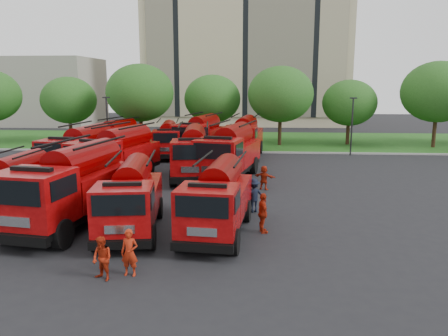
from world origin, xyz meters
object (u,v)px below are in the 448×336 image
object	(u,v)px
fire_truck_5	(117,155)
firefighter_2	(263,233)
firefighter_5	(264,189)
fire_truck_8	(114,138)
fire_truck_9	(168,139)
fire_truck_11	(244,137)
fire_truck_4	(82,152)
fire_truck_1	(71,186)
fire_truck_2	(131,197)
firefighter_3	(253,212)
fire_truck_6	(194,153)
firefighter_0	(131,275)
fire_truck_0	(11,186)
fire_truck_3	(218,198)
fire_truck_7	(229,152)
fire_truck_10	(200,135)
firefighter_4	(122,189)
firefighter_1	(103,280)

from	to	relation	value
fire_truck_5	firefighter_2	distance (m)	13.25
firefighter_5	fire_truck_8	bearing A→B (deg)	-15.76
fire_truck_9	fire_truck_11	distance (m)	6.65
fire_truck_4	fire_truck_11	size ratio (longest dim) A/B	0.99
fire_truck_1	fire_truck_5	distance (m)	8.73
fire_truck_2	firefighter_3	bearing A→B (deg)	21.64
fire_truck_6	fire_truck_9	bearing A→B (deg)	106.37
fire_truck_5	fire_truck_9	world-z (taller)	fire_truck_5
firefighter_0	firefighter_2	distance (m)	6.44
fire_truck_0	fire_truck_3	size ratio (longest dim) A/B	0.94
fire_truck_5	fire_truck_3	bearing A→B (deg)	-38.09
fire_truck_5	firefighter_5	distance (m)	9.79
fire_truck_7	fire_truck_3	bearing A→B (deg)	-76.98
fire_truck_9	fire_truck_10	bearing A→B (deg)	16.21
fire_truck_2	fire_truck_9	size ratio (longest dim) A/B	1.00
fire_truck_2	fire_truck_8	distance (m)	21.10
fire_truck_1	firefighter_0	world-z (taller)	fire_truck_1
firefighter_3	firefighter_5	xyz separation A→B (m)	(0.60, 4.74, 0.00)
fire_truck_5	fire_truck_6	bearing A→B (deg)	32.05
firefighter_5	fire_truck_2	bearing A→B (deg)	79.48
fire_truck_0	fire_truck_10	world-z (taller)	fire_truck_10
fire_truck_1	fire_truck_6	size ratio (longest dim) A/B	1.06
fire_truck_8	fire_truck_9	bearing A→B (deg)	6.76
fire_truck_1	fire_truck_9	distance (m)	18.69
fire_truck_1	fire_truck_7	xyz separation A→B (m)	(6.58, 10.22, -0.01)
fire_truck_9	firefighter_3	distance (m)	17.92
fire_truck_10	fire_truck_11	bearing A→B (deg)	1.26
fire_truck_9	firefighter_5	xyz separation A→B (m)	(8.14, -11.45, -1.51)
fire_truck_7	firefighter_4	world-z (taller)	fire_truck_7
fire_truck_11	firefighter_1	bearing A→B (deg)	-93.13
fire_truck_5	firefighter_1	distance (m)	14.91
fire_truck_4	fire_truck_8	size ratio (longest dim) A/B	1.08
fire_truck_7	firefighter_5	world-z (taller)	fire_truck_7
fire_truck_0	firefighter_5	bearing A→B (deg)	25.86
fire_truck_11	firefighter_5	xyz separation A→B (m)	(1.51, -11.87, -1.73)
fire_truck_0	fire_truck_7	size ratio (longest dim) A/B	0.78
fire_truck_10	firefighter_5	bearing A→B (deg)	-54.10
fire_truck_8	firefighter_1	distance (m)	25.99
fire_truck_6	firefighter_2	size ratio (longest dim) A/B	4.40
fire_truck_11	firefighter_0	world-z (taller)	fire_truck_11
firefighter_0	fire_truck_3	bearing A→B (deg)	64.77
fire_truck_7	firefighter_2	bearing A→B (deg)	-66.80
fire_truck_3	fire_truck_4	bearing A→B (deg)	138.91
fire_truck_5	fire_truck_9	size ratio (longest dim) A/B	1.18
fire_truck_10	fire_truck_11	size ratio (longest dim) A/B	1.03
fire_truck_10	firefighter_4	xyz separation A→B (m)	(-3.16, -13.18, -1.75)
fire_truck_5	firefighter_4	bearing A→B (deg)	-52.18
fire_truck_9	firefighter_2	bearing A→B (deg)	-75.59
fire_truck_6	firefighter_2	bearing A→B (deg)	-73.39
fire_truck_4	fire_truck_11	distance (m)	14.07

